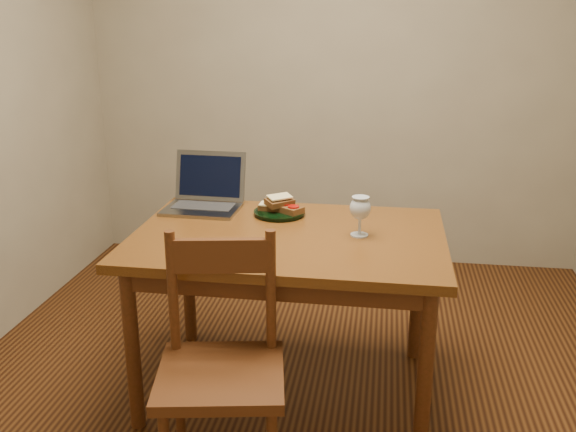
# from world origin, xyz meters

# --- Properties ---
(floor) EXTENTS (3.20, 3.20, 0.02)m
(floor) POSITION_xyz_m (0.00, 0.00, -0.01)
(floor) COLOR black
(floor) RESTS_ON ground
(back_wall) EXTENTS (3.20, 0.02, 2.60)m
(back_wall) POSITION_xyz_m (0.00, 1.61, 1.30)
(back_wall) COLOR gray
(back_wall) RESTS_ON floor
(front_wall) EXTENTS (3.20, 0.02, 2.60)m
(front_wall) POSITION_xyz_m (0.00, -1.61, 1.30)
(front_wall) COLOR gray
(front_wall) RESTS_ON floor
(table) EXTENTS (1.30, 0.90, 0.74)m
(table) POSITION_xyz_m (-0.05, -0.06, 0.65)
(table) COLOR #46240B
(table) RESTS_ON floor
(chair) EXTENTS (0.50, 0.48, 0.46)m
(chair) POSITION_xyz_m (-0.19, -0.68, 0.50)
(chair) COLOR #40230D
(chair) RESTS_ON floor
(plate) EXTENTS (0.24, 0.24, 0.02)m
(plate) POSITION_xyz_m (-0.13, 0.19, 0.75)
(plate) COLOR black
(plate) RESTS_ON table
(sandwich_cheese) EXTENTS (0.12, 0.08, 0.03)m
(sandwich_cheese) POSITION_xyz_m (-0.16, 0.20, 0.78)
(sandwich_cheese) COLOR #381E0C
(sandwich_cheese) RESTS_ON plate
(sandwich_tomato) EXTENTS (0.15, 0.14, 0.04)m
(sandwich_tomato) POSITION_xyz_m (-0.08, 0.17, 0.78)
(sandwich_tomato) COLOR #381E0C
(sandwich_tomato) RESTS_ON plate
(sandwich_top) EXTENTS (0.14, 0.14, 0.04)m
(sandwich_top) POSITION_xyz_m (-0.13, 0.19, 0.81)
(sandwich_top) COLOR #381E0C
(sandwich_top) RESTS_ON plate
(milk_glass) EXTENTS (0.09, 0.09, 0.17)m
(milk_glass) POSITION_xyz_m (0.25, -0.04, 0.83)
(milk_glass) COLOR white
(milk_glass) RESTS_ON table
(laptop) EXTENTS (0.35, 0.32, 0.25)m
(laptop) POSITION_xyz_m (-0.49, 0.26, 0.81)
(laptop) COLOR slate
(laptop) RESTS_ON table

